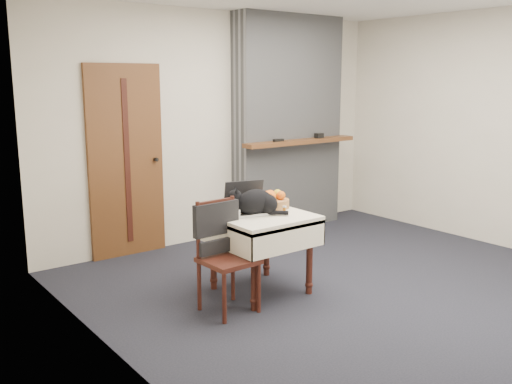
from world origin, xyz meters
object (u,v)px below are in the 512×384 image
Objects in this scene: side_table at (261,227)px; cat at (256,202)px; laptop at (248,205)px; pill_bottle at (285,210)px; door at (126,162)px; chair at (222,240)px; cream_jar at (237,214)px; fruit_basket at (274,201)px.

side_table is 0.23m from cat.
pill_bottle is (0.23, -0.23, -0.03)m from laptop.
door is 1.86m from chair.
cat is 0.22m from cream_jar.
door is 30.10× the size of pill_bottle.
cat reaches higher than side_table.
pill_bottle is at bearing -107.06° from fruit_basket.
cream_jar is 0.45m from pill_bottle.
chair is (-0.43, -0.11, -0.23)m from cat.
side_table is 0.29m from cream_jar.
door is 7.32× the size of fruit_basket.
chair is (-0.73, -0.23, -0.19)m from fruit_basket.
cream_jar is at bearing 22.73° from chair.
cat is (-0.05, 0.01, 0.22)m from side_table.
fruit_basket is (0.30, 0.12, -0.05)m from cat.
chair is (-0.48, -0.10, -0.01)m from side_table.
door is at bearing 86.92° from chair.
side_table is 1.86× the size of laptop.
door is at bearing 104.77° from side_table.
fruit_basket is at bearing 13.49° from laptop.
side_table is at bearing -152.18° from fruit_basket.
chair is (-0.22, -0.10, -0.16)m from cream_jar.
door is at bearing 113.98° from fruit_basket.
fruit_basket is (0.50, 0.13, 0.03)m from cream_jar.
laptop is 1.54× the size of fruit_basket.
laptop is (0.40, -1.59, -0.23)m from door.
side_table is 2.86× the size of fruit_basket.
cream_jar is at bearing -137.93° from laptop.
cream_jar is (-0.21, -0.01, -0.07)m from cat.
side_table is 11.74× the size of pill_bottle.
pill_bottle is (0.43, -0.11, -0.00)m from cream_jar.
pill_bottle is 0.25m from fruit_basket.
cream_jar is 0.26× the size of fruit_basket.
chair reaches higher than cream_jar.
pill_bottle reaches higher than side_table.
cream_jar is at bearing 166.17° from pill_bottle.
cat reaches higher than cream_jar.
pill_bottle is 0.24× the size of fruit_basket.
chair is (-0.66, 0.00, -0.16)m from pill_bottle.
fruit_basket reaches higher than cream_jar.
cream_jar is 0.52m from fruit_basket.
cat is at bearing 168.01° from side_table.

